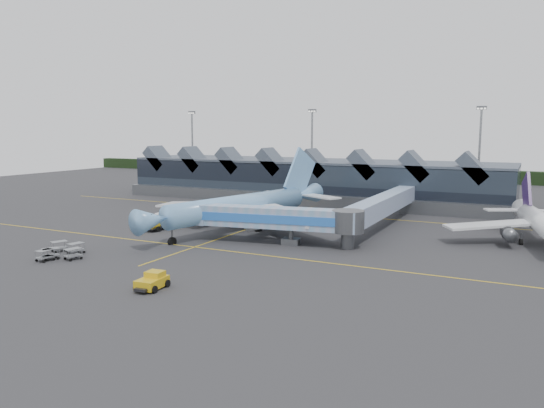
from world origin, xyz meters
The scene contains 11 objects.
ground centered at (0.00, 0.00, 0.00)m, with size 260.00×260.00×0.00m, color #2A2A2D.
taxi_stripes centered at (0.00, 10.00, 0.01)m, with size 120.00×60.00×0.01m.
tree_line_far centered at (0.00, 110.00, 2.00)m, with size 260.00×4.00×4.00m, color black.
terminal centered at (-5.07, 47.35, 4.88)m, with size 90.00×22.25×12.52m.
light_masts centered at (21.00, 62.80, 12.49)m, with size 132.40×42.56×22.45m.
main_airliner centered at (-0.46, 7.33, 4.04)m, with size 36.29×42.41×13.74m.
regional_jet centered at (44.19, 15.41, 3.24)m, with size 26.68×29.57×10.21m.
jet_bridge centered at (10.52, -0.60, 3.73)m, with size 26.38×7.88×5.55m.
fuel_truck centered at (-12.87, 1.81, 1.65)m, with size 3.00×8.84×2.94m.
pushback_tug centered at (7.60, -26.62, 0.80)m, with size 2.79×4.16×1.77m.
baggage_carts centered at (-12.33, -20.82, 0.81)m, with size 7.16×6.94×1.44m.
Camera 1 is at (43.20, -69.33, 16.66)m, focal length 35.00 mm.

